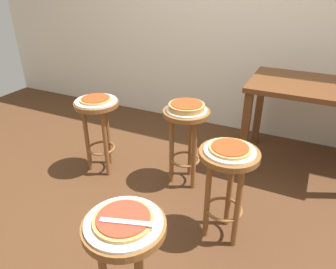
% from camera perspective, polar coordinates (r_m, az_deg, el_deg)
% --- Properties ---
extents(ground_plane, '(6.00, 6.00, 0.00)m').
position_cam_1_polar(ground_plane, '(2.35, -2.84, -13.60)').
color(ground_plane, '#4C2D19').
extents(stool_foreground, '(0.35, 0.35, 0.63)m').
position_cam_1_polar(stool_foreground, '(1.47, -7.54, -20.51)').
color(stool_foreground, brown).
rests_on(stool_foreground, ground_plane).
extents(serving_plate_foreground, '(0.32, 0.32, 0.01)m').
position_cam_1_polar(serving_plate_foreground, '(1.34, -8.01, -15.45)').
color(serving_plate_foreground, silver).
rests_on(serving_plate_foreground, stool_foreground).
extents(pizza_foreground, '(0.25, 0.25, 0.02)m').
position_cam_1_polar(pizza_foreground, '(1.33, -8.06, -14.95)').
color(pizza_foreground, tan).
rests_on(pizza_foreground, serving_plate_foreground).
extents(stool_middle, '(0.35, 0.35, 0.63)m').
position_cam_1_polar(stool_middle, '(1.92, 10.63, -7.44)').
color(stool_middle, brown).
rests_on(stool_middle, ground_plane).
extents(serving_plate_middle, '(0.30, 0.30, 0.01)m').
position_cam_1_polar(serving_plate_middle, '(1.83, 11.10, -2.90)').
color(serving_plate_middle, white).
rests_on(serving_plate_middle, stool_middle).
extents(pizza_middle, '(0.24, 0.24, 0.02)m').
position_cam_1_polar(pizza_middle, '(1.82, 11.14, -2.47)').
color(pizza_middle, tan).
rests_on(pizza_middle, serving_plate_middle).
extents(stool_leftside, '(0.35, 0.35, 0.63)m').
position_cam_1_polar(stool_leftside, '(2.63, -12.51, 2.36)').
color(stool_leftside, brown).
rests_on(stool_leftside, ground_plane).
extents(serving_plate_leftside, '(0.33, 0.33, 0.01)m').
position_cam_1_polar(serving_plate_leftside, '(2.56, -12.90, 5.93)').
color(serving_plate_leftside, silver).
rests_on(serving_plate_leftside, stool_leftside).
extents(pizza_leftside, '(0.25, 0.25, 0.02)m').
position_cam_1_polar(pizza_leftside, '(2.55, -12.94, 6.26)').
color(pizza_leftside, tan).
rests_on(pizza_leftside, serving_plate_leftside).
extents(stool_rear, '(0.35, 0.35, 0.63)m').
position_cam_1_polar(stool_rear, '(2.41, 3.25, 0.61)').
color(stool_rear, brown).
rests_on(stool_rear, ground_plane).
extents(serving_plate_rear, '(0.31, 0.31, 0.01)m').
position_cam_1_polar(serving_plate_rear, '(2.33, 3.37, 4.47)').
color(serving_plate_rear, silver).
rests_on(serving_plate_rear, stool_rear).
extents(pizza_rear, '(0.27, 0.27, 0.05)m').
position_cam_1_polar(pizza_rear, '(2.32, 3.39, 5.12)').
color(pizza_rear, tan).
rests_on(pizza_rear, serving_plate_rear).
extents(dining_table, '(0.93, 0.68, 0.76)m').
position_cam_1_polar(dining_table, '(2.79, 23.98, 5.85)').
color(dining_table, '#5B3319').
rests_on(dining_table, ground_plane).
extents(pizza_server_knife, '(0.22, 0.09, 0.01)m').
position_cam_1_polar(pizza_server_knife, '(1.30, -7.44, -15.44)').
color(pizza_server_knife, silver).
rests_on(pizza_server_knife, pizza_foreground).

